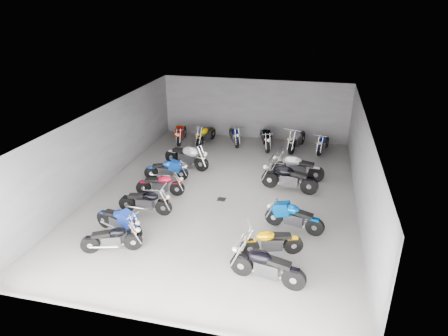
{
  "coord_description": "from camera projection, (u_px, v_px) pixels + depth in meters",
  "views": [
    {
      "loc": [
        3.25,
        -13.7,
        7.21
      ],
      "look_at": [
        -0.08,
        0.24,
        1.0
      ],
      "focal_mm": 32.0,
      "sensor_mm": 36.0,
      "label": 1
    }
  ],
  "objects": [
    {
      "name": "motorcycle_back_a",
      "position": [
        181.0,
        133.0,
        21.17
      ],
      "size": [
        0.48,
        2.03,
        0.89
      ],
      "rotation": [
        0.0,
        0.0,
        3.28
      ],
      "color": "black",
      "rests_on": "ground"
    },
    {
      "name": "motorcycle_right_b",
      "position": [
        271.0,
        242.0,
        11.89
      ],
      "size": [
        1.85,
        0.77,
        0.85
      ],
      "rotation": [
        0.0,
        0.0,
        1.92
      ],
      "color": "black",
      "rests_on": "ground"
    },
    {
      "name": "wall_back",
      "position": [
        255.0,
        109.0,
        21.39
      ],
      "size": [
        10.0,
        0.1,
        3.2
      ],
      "primitive_type": "cube",
      "color": "slate",
      "rests_on": "ground"
    },
    {
      "name": "motorcycle_right_c",
      "position": [
        293.0,
        217.0,
        13.17
      ],
      "size": [
        2.0,
        0.63,
        0.89
      ],
      "rotation": [
        0.0,
        0.0,
        1.33
      ],
      "color": "black",
      "rests_on": "ground"
    },
    {
      "name": "ground",
      "position": [
        225.0,
        194.0,
        15.78
      ],
      "size": [
        14.0,
        14.0,
        0.0
      ],
      "primitive_type": "plane",
      "color": "gray",
      "rests_on": "ground"
    },
    {
      "name": "motorcycle_back_b",
      "position": [
        206.0,
        134.0,
        20.97
      ],
      "size": [
        0.56,
        2.06,
        0.91
      ],
      "rotation": [
        0.0,
        0.0,
        2.96
      ],
      "color": "black",
      "rests_on": "ground"
    },
    {
      "name": "motorcycle_left_b",
      "position": [
        119.0,
        221.0,
        12.98
      ],
      "size": [
        1.89,
        0.75,
        0.86
      ],
      "rotation": [
        0.0,
        0.0,
        -1.9
      ],
      "color": "black",
      "rests_on": "ground"
    },
    {
      "name": "motorcycle_right_e",
      "position": [
        289.0,
        178.0,
        15.83
      ],
      "size": [
        2.3,
        0.59,
        1.02
      ],
      "rotation": [
        0.0,
        0.0,
        1.41
      ],
      "color": "black",
      "rests_on": "ground"
    },
    {
      "name": "motorcycle_left_d",
      "position": [
        161.0,
        184.0,
        15.5
      ],
      "size": [
        1.91,
        0.5,
        0.84
      ],
      "rotation": [
        0.0,
        0.0,
        -1.4
      ],
      "color": "black",
      "rests_on": "ground"
    },
    {
      "name": "wall_left",
      "position": [
        105.0,
        146.0,
        16.21
      ],
      "size": [
        0.1,
        14.0,
        3.2
      ],
      "primitive_type": "cube",
      "color": "slate",
      "rests_on": "ground"
    },
    {
      "name": "motorcycle_left_f",
      "position": [
        187.0,
        156.0,
        17.96
      ],
      "size": [
        2.25,
        0.82,
        1.02
      ],
      "rotation": [
        0.0,
        0.0,
        -1.87
      ],
      "color": "black",
      "rests_on": "ground"
    },
    {
      "name": "motorcycle_back_d",
      "position": [
        265.0,
        138.0,
        20.32
      ],
      "size": [
        0.82,
        2.13,
        0.97
      ],
      "rotation": [
        0.0,
        0.0,
        3.46
      ],
      "color": "black",
      "rests_on": "ground"
    },
    {
      "name": "motorcycle_right_f",
      "position": [
        297.0,
        167.0,
        16.85
      ],
      "size": [
        2.25,
        0.51,
        0.99
      ],
      "rotation": [
        0.0,
        0.0,
        1.46
      ],
      "color": "black",
      "rests_on": "ground"
    },
    {
      "name": "motorcycle_left_e",
      "position": [
        167.0,
        170.0,
        16.82
      ],
      "size": [
        1.89,
        0.46,
        0.83
      ],
      "rotation": [
        0.0,
        0.0,
        -1.43
      ],
      "color": "black",
      "rests_on": "ground"
    },
    {
      "name": "motorcycle_back_c",
      "position": [
        234.0,
        135.0,
        20.93
      ],
      "size": [
        0.92,
        1.88,
        0.88
      ],
      "rotation": [
        0.0,
        0.0,
        3.55
      ],
      "color": "black",
      "rests_on": "ground"
    },
    {
      "name": "motorcycle_left_a",
      "position": [
        112.0,
        238.0,
        12.08
      ],
      "size": [
        1.78,
        0.77,
        0.82
      ],
      "rotation": [
        0.0,
        0.0,
        -1.21
      ],
      "color": "black",
      "rests_on": "ground"
    },
    {
      "name": "drain_grate",
      "position": [
        222.0,
        199.0,
        15.33
      ],
      "size": [
        0.32,
        0.32,
        0.01
      ],
      "primitive_type": "cube",
      "color": "black",
      "rests_on": "ground"
    },
    {
      "name": "motorcycle_back_f",
      "position": [
        323.0,
        143.0,
        19.85
      ],
      "size": [
        0.59,
        1.87,
        0.83
      ],
      "rotation": [
        0.0,
        0.0,
        2.9
      ],
      "color": "black",
      "rests_on": "ground"
    },
    {
      "name": "ceiling",
      "position": [
        225.0,
        115.0,
        14.5
      ],
      "size": [
        10.0,
        14.0,
        0.04
      ],
      "primitive_type": "cube",
      "color": "black",
      "rests_on": "wall_back"
    },
    {
      "name": "motorcycle_right_a",
      "position": [
        266.0,
        266.0,
        10.74
      ],
      "size": [
        2.13,
        0.57,
        0.94
      ],
      "rotation": [
        0.0,
        0.0,
        1.39
      ],
      "color": "black",
      "rests_on": "ground"
    },
    {
      "name": "motorcycle_back_e",
      "position": [
        297.0,
        139.0,
        20.14
      ],
      "size": [
        0.73,
        2.25,
        1.0
      ],
      "rotation": [
        0.0,
        0.0,
        2.89
      ],
      "color": "black",
      "rests_on": "ground"
    },
    {
      "name": "wall_right",
      "position": [
        362.0,
        168.0,
        14.08
      ],
      "size": [
        0.1,
        14.0,
        3.2
      ],
      "primitive_type": "cube",
      "color": "slate",
      "rests_on": "ground"
    },
    {
      "name": "motorcycle_left_c",
      "position": [
        146.0,
        201.0,
        14.19
      ],
      "size": [
        1.99,
        0.4,
        0.88
      ],
      "rotation": [
        0.0,
        0.0,
        -1.54
      ],
      "color": "black",
      "rests_on": "ground"
    }
  ]
}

